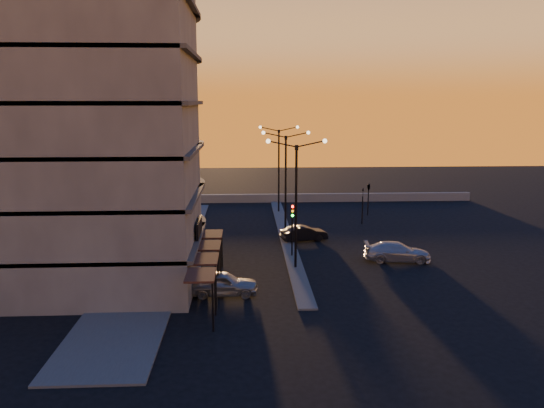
{
  "coord_description": "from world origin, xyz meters",
  "views": [
    {
      "loc": [
        -3.58,
        -37.22,
        12.14
      ],
      "look_at": [
        -1.46,
        5.55,
        3.77
      ],
      "focal_mm": 35.0,
      "sensor_mm": 36.0,
      "label": 1
    }
  ],
  "objects_px": {
    "streetlamp_mid": "(286,175)",
    "car_hatchback": "(223,283)",
    "traffic_light_main": "(292,222)",
    "car_sedan": "(304,233)",
    "car_wagon": "(397,252)"
  },
  "relations": [
    {
      "from": "car_hatchback",
      "to": "car_sedan",
      "type": "bearing_deg",
      "value": -26.29
    },
    {
      "from": "traffic_light_main",
      "to": "car_sedan",
      "type": "distance_m",
      "value": 5.61
    },
    {
      "from": "traffic_light_main",
      "to": "car_wagon",
      "type": "height_order",
      "value": "traffic_light_main"
    },
    {
      "from": "traffic_light_main",
      "to": "car_wagon",
      "type": "distance_m",
      "value": 8.4
    },
    {
      "from": "car_sedan",
      "to": "streetlamp_mid",
      "type": "bearing_deg",
      "value": 20.51
    },
    {
      "from": "streetlamp_mid",
      "to": "car_sedan",
      "type": "bearing_deg",
      "value": -55.74
    },
    {
      "from": "car_hatchback",
      "to": "car_wagon",
      "type": "distance_m",
      "value": 14.72
    },
    {
      "from": "car_wagon",
      "to": "streetlamp_mid",
      "type": "bearing_deg",
      "value": 49.65
    },
    {
      "from": "car_hatchback",
      "to": "streetlamp_mid",
      "type": "bearing_deg",
      "value": -17.89
    },
    {
      "from": "car_hatchback",
      "to": "car_sedan",
      "type": "height_order",
      "value": "car_hatchback"
    },
    {
      "from": "streetlamp_mid",
      "to": "car_hatchback",
      "type": "bearing_deg",
      "value": -108.68
    },
    {
      "from": "traffic_light_main",
      "to": "streetlamp_mid",
      "type": "bearing_deg",
      "value": 90.0
    },
    {
      "from": "car_sedan",
      "to": "car_wagon",
      "type": "xyz_separation_m",
      "value": [
        6.5,
        -6.3,
        0.06
      ]
    },
    {
      "from": "streetlamp_mid",
      "to": "car_wagon",
      "type": "distance_m",
      "value": 12.65
    },
    {
      "from": "traffic_light_main",
      "to": "car_hatchback",
      "type": "relative_size",
      "value": 0.95
    }
  ]
}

